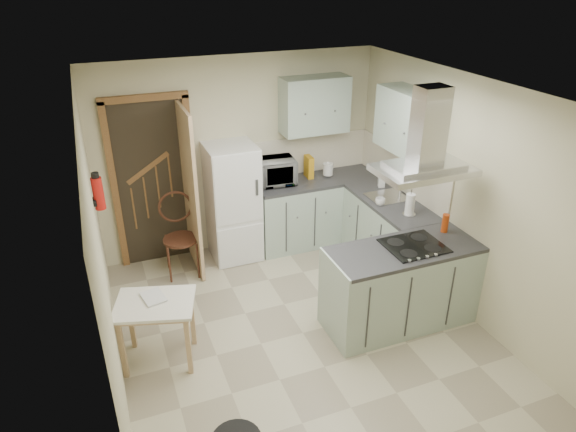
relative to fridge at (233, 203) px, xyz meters
name	(u,v)px	position (x,y,z in m)	size (l,w,h in m)	color
floor	(303,333)	(0.20, -1.80, -0.75)	(4.20, 4.20, 0.00)	#B3AA8B
ceiling	(307,92)	(0.20, -1.80, 1.75)	(4.20, 4.20, 0.00)	silver
back_wall	(240,155)	(0.20, 0.30, 0.50)	(3.60, 3.60, 0.00)	beige
left_wall	(102,264)	(-1.60, -1.80, 0.50)	(4.20, 4.20, 0.00)	beige
right_wall	(462,197)	(2.00, -1.80, 0.50)	(4.20, 4.20, 0.00)	beige
doorway	(154,183)	(-0.90, 0.27, 0.30)	(1.10, 0.12, 2.10)	brown
fridge	(233,203)	(0.00, 0.00, 0.00)	(0.60, 0.60, 1.50)	white
counter_back	(296,213)	(0.86, 0.00, -0.30)	(1.08, 0.60, 0.90)	#9EB2A0
counter_right	(377,224)	(1.70, -0.68, -0.30)	(0.60, 1.95, 0.90)	#9EB2A0
splashback	(309,154)	(1.16, 0.29, 0.40)	(1.68, 0.02, 0.50)	beige
wall_cabinet_back	(314,105)	(1.15, 0.12, 1.10)	(0.85, 0.35, 0.70)	#9EB2A0
wall_cabinet_right	(409,122)	(1.82, -0.95, 1.10)	(0.35, 0.90, 0.70)	#9EB2A0
peninsula	(401,286)	(1.22, -1.98, -0.30)	(1.55, 0.65, 0.90)	#9EB2A0
hob	(414,246)	(1.32, -1.98, 0.16)	(0.58, 0.50, 0.01)	black
extractor_hood	(423,170)	(1.32, -1.98, 0.97)	(0.90, 0.55, 0.10)	silver
sink	(387,197)	(1.70, -0.85, 0.16)	(0.45, 0.40, 0.01)	silver
fire_extinguisher	(98,193)	(-1.54, -0.90, 0.75)	(0.10, 0.10, 0.32)	#B2140F
drop_leaf_table	(159,331)	(-1.22, -1.65, -0.42)	(0.71, 0.53, 0.67)	tan
bentwood_chair	(181,239)	(-0.72, -0.20, -0.28)	(0.42, 0.42, 0.94)	#472317
microwave	(272,172)	(0.55, 0.07, 0.31)	(0.59, 0.40, 0.32)	black
kettle	(328,169)	(1.33, 0.04, 0.25)	(0.13, 0.13, 0.20)	silver
cereal_box	(309,167)	(1.08, 0.10, 0.29)	(0.08, 0.19, 0.29)	#C88C17
soap_bottle	(382,180)	(1.80, -0.54, 0.24)	(0.08, 0.08, 0.17)	#BAB9C7
paper_towel	(410,204)	(1.68, -1.35, 0.28)	(0.10, 0.10, 0.26)	white
cup	(380,202)	(1.50, -1.01, 0.19)	(0.11, 0.11, 0.09)	white
red_bottle	(445,223)	(1.80, -1.83, 0.25)	(0.07, 0.07, 0.20)	#C24010
book	(143,296)	(-1.31, -1.60, -0.02)	(0.19, 0.26, 0.11)	brown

